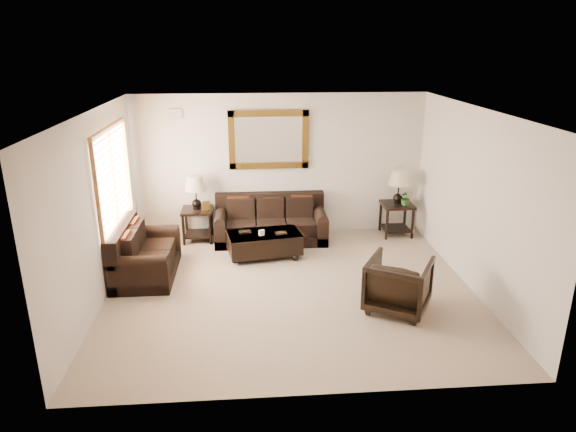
{
  "coord_description": "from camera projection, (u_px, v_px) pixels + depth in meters",
  "views": [
    {
      "loc": [
        -0.61,
        -7.05,
        3.6
      ],
      "look_at": [
        0.0,
        0.6,
        0.98
      ],
      "focal_mm": 32.0,
      "sensor_mm": 36.0,
      "label": 1
    }
  ],
  "objects": [
    {
      "name": "potted_plant",
      "position": [
        406.0,
        199.0,
        9.74
      ],
      "size": [
        0.33,
        0.35,
        0.23
      ],
      "primitive_type": "imported",
      "rotation": [
        0.0,
        0.0,
        -0.25
      ],
      "color": "#28521C",
      "rests_on": "end_table_right"
    },
    {
      "name": "armchair",
      "position": [
        399.0,
        282.0,
        7.14
      ],
      "size": [
        1.09,
        1.07,
        0.84
      ],
      "primitive_type": "imported",
      "rotation": [
        0.0,
        0.0,
        2.62
      ],
      "color": "black",
      "rests_on": "floor"
    },
    {
      "name": "mirror",
      "position": [
        269.0,
        140.0,
        9.57
      ],
      "size": [
        1.5,
        0.06,
        1.1
      ],
      "color": "#512B10",
      "rests_on": "room"
    },
    {
      "name": "air_vent",
      "position": [
        175.0,
        114.0,
        9.3
      ],
      "size": [
        0.25,
        0.02,
        0.18
      ],
      "primitive_type": "cube",
      "color": "#999999",
      "rests_on": "room"
    },
    {
      "name": "sofa",
      "position": [
        271.0,
        224.0,
        9.72
      ],
      "size": [
        2.08,
        0.9,
        0.85
      ],
      "color": "black",
      "rests_on": "room"
    },
    {
      "name": "window",
      "position": [
        114.0,
        179.0,
        8.0
      ],
      "size": [
        0.07,
        1.96,
        1.66
      ],
      "color": "white",
      "rests_on": "room"
    },
    {
      "name": "coffee_table",
      "position": [
        264.0,
        242.0,
        8.97
      ],
      "size": [
        1.36,
        0.88,
        0.54
      ],
      "rotation": [
        0.0,
        0.0,
        0.16
      ],
      "color": "black",
      "rests_on": "room"
    },
    {
      "name": "end_table_right",
      "position": [
        398.0,
        193.0,
        9.8
      ],
      "size": [
        0.58,
        0.58,
        1.29
      ],
      "color": "black",
      "rests_on": "room"
    },
    {
      "name": "end_table_left",
      "position": [
        196.0,
        199.0,
        9.53
      ],
      "size": [
        0.57,
        0.57,
        1.25
      ],
      "color": "black",
      "rests_on": "room"
    },
    {
      "name": "loveseat",
      "position": [
        143.0,
        257.0,
        8.23
      ],
      "size": [
        0.91,
        1.53,
        0.86
      ],
      "rotation": [
        0.0,
        0.0,
        1.57
      ],
      "color": "black",
      "rests_on": "room"
    },
    {
      "name": "room",
      "position": [
        291.0,
        205.0,
        7.42
      ],
      "size": [
        5.51,
        5.01,
        2.71
      ],
      "color": "tan",
      "rests_on": "ground"
    }
  ]
}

